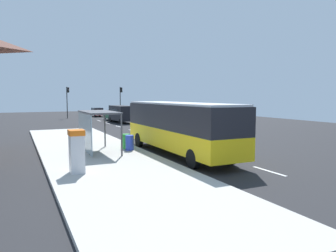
% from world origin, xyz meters
% --- Properties ---
extents(ground_plane, '(56.00, 92.00, 0.04)m').
position_xyz_m(ground_plane, '(0.00, 14.00, -0.02)').
color(ground_plane, '#262628').
extents(sidewalk_platform, '(6.20, 30.00, 0.18)m').
position_xyz_m(sidewalk_platform, '(-6.40, 2.00, 0.09)').
color(sidewalk_platform, beige).
rests_on(sidewalk_platform, ground).
extents(lane_stripe_seg_0, '(0.16, 2.20, 0.01)m').
position_xyz_m(lane_stripe_seg_0, '(0.25, -6.00, 0.01)').
color(lane_stripe_seg_0, silver).
rests_on(lane_stripe_seg_0, ground).
extents(lane_stripe_seg_1, '(0.16, 2.20, 0.01)m').
position_xyz_m(lane_stripe_seg_1, '(0.25, -1.00, 0.01)').
color(lane_stripe_seg_1, silver).
rests_on(lane_stripe_seg_1, ground).
extents(lane_stripe_seg_2, '(0.16, 2.20, 0.01)m').
position_xyz_m(lane_stripe_seg_2, '(0.25, 4.00, 0.01)').
color(lane_stripe_seg_2, silver).
rests_on(lane_stripe_seg_2, ground).
extents(lane_stripe_seg_3, '(0.16, 2.20, 0.01)m').
position_xyz_m(lane_stripe_seg_3, '(0.25, 9.00, 0.01)').
color(lane_stripe_seg_3, silver).
rests_on(lane_stripe_seg_3, ground).
extents(lane_stripe_seg_4, '(0.16, 2.20, 0.01)m').
position_xyz_m(lane_stripe_seg_4, '(0.25, 14.00, 0.01)').
color(lane_stripe_seg_4, silver).
rests_on(lane_stripe_seg_4, ground).
extents(lane_stripe_seg_5, '(0.16, 2.20, 0.01)m').
position_xyz_m(lane_stripe_seg_5, '(0.25, 19.00, 0.01)').
color(lane_stripe_seg_5, silver).
rests_on(lane_stripe_seg_5, ground).
extents(lane_stripe_seg_6, '(0.16, 2.20, 0.01)m').
position_xyz_m(lane_stripe_seg_6, '(0.25, 24.00, 0.01)').
color(lane_stripe_seg_6, silver).
rests_on(lane_stripe_seg_6, ground).
extents(lane_stripe_seg_7, '(0.16, 2.20, 0.01)m').
position_xyz_m(lane_stripe_seg_7, '(0.25, 29.00, 0.01)').
color(lane_stripe_seg_7, silver).
rests_on(lane_stripe_seg_7, ground).
extents(bus, '(2.58, 11.02, 3.21)m').
position_xyz_m(bus, '(-1.71, -0.26, 1.84)').
color(bus, yellow).
rests_on(bus, ground).
extents(white_van, '(2.18, 5.26, 2.30)m').
position_xyz_m(white_van, '(2.20, 24.05, 1.34)').
color(white_van, black).
rests_on(white_van, ground).
extents(sedan_near, '(1.94, 4.45, 1.52)m').
position_xyz_m(sedan_near, '(2.30, 38.75, 0.79)').
color(sedan_near, '#A51919').
rests_on(sedan_near, ground).
extents(sedan_far, '(1.96, 4.46, 1.52)m').
position_xyz_m(sedan_far, '(2.30, 29.02, 0.79)').
color(sedan_far, '#195933').
rests_on(sedan_far, ground).
extents(ticket_machine, '(0.66, 0.76, 1.94)m').
position_xyz_m(ticket_machine, '(-8.27, -3.12, 1.17)').
color(ticket_machine, silver).
rests_on(ticket_machine, sidewalk_platform).
extents(recycling_bin_blue, '(0.52, 0.52, 0.95)m').
position_xyz_m(recycling_bin_blue, '(-4.20, 1.67, 0.66)').
color(recycling_bin_blue, blue).
rests_on(recycling_bin_blue, sidewalk_platform).
extents(recycling_bin_green, '(0.52, 0.52, 0.95)m').
position_xyz_m(recycling_bin_green, '(-4.20, 2.37, 0.66)').
color(recycling_bin_green, green).
rests_on(recycling_bin_green, sidewalk_platform).
extents(traffic_light_near_side, '(0.49, 0.28, 5.12)m').
position_xyz_m(traffic_light_near_side, '(5.50, 35.12, 3.39)').
color(traffic_light_near_side, '#2D2D2D').
rests_on(traffic_light_near_side, ground).
extents(traffic_light_far_side, '(0.49, 0.28, 5.06)m').
position_xyz_m(traffic_light_far_side, '(-3.10, 35.92, 3.36)').
color(traffic_light_far_side, '#2D2D2D').
rests_on(traffic_light_far_side, ground).
extents(bus_shelter, '(1.80, 4.00, 2.50)m').
position_xyz_m(bus_shelter, '(-6.41, 1.85, 2.10)').
color(bus_shelter, '#4C4C51').
rests_on(bus_shelter, sidewalk_platform).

